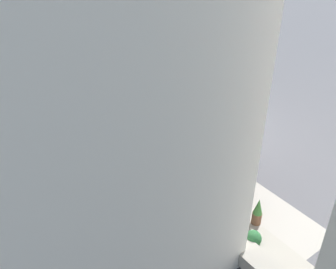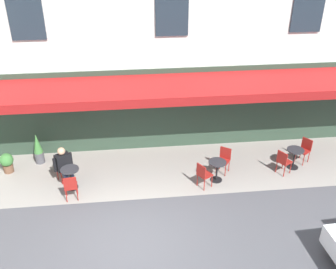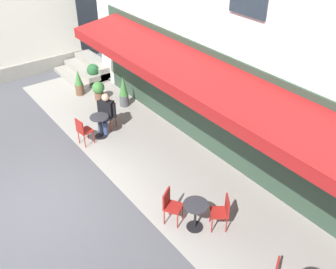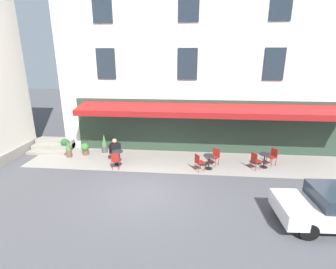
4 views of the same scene
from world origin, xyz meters
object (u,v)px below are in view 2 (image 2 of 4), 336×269
potted_plant_mid_terrace (7,162)px  cafe_chair_red_back_row (62,166)px  cafe_chair_red_facing_street (224,158)px  cafe_table_streetside (295,156)px  potted_plant_under_sign (38,149)px  cafe_table_near_entrance (71,176)px  cafe_chair_red_kerbside (283,160)px  seated_companion_in_black (64,165)px  cafe_table_mid_terrace (217,168)px  cafe_chair_red_corner_left (203,174)px  cafe_chair_red_under_awning (305,148)px  cafe_chair_red_near_door (71,186)px

potted_plant_mid_terrace → cafe_chair_red_back_row: bearing=161.9°
cafe_chair_red_facing_street → cafe_table_streetside: cafe_chair_red_facing_street is taller
cafe_table_streetside → potted_plant_under_sign: size_ratio=0.64×
cafe_table_near_entrance → cafe_chair_red_back_row: (0.34, -0.54, 0.06)m
potted_plant_mid_terrace → cafe_chair_red_kerbside: bearing=173.1°
seated_companion_in_black → cafe_table_mid_terrace: bearing=174.8°
potted_plant_mid_terrace → potted_plant_under_sign: bearing=-152.7°
cafe_chair_red_facing_street → cafe_table_streetside: bearing=178.8°
cafe_table_mid_terrace → cafe_chair_red_corner_left: bearing=31.8°
cafe_table_streetside → cafe_chair_red_under_awning: 0.63m
cafe_chair_red_near_door → cafe_table_near_entrance: bearing=-83.0°
cafe_chair_red_facing_street → potted_plant_under_sign: potted_plant_under_sign is taller
cafe_chair_red_near_door → cafe_chair_red_back_row: bearing=-70.5°
cafe_table_near_entrance → cafe_chair_red_kerbside: cafe_chair_red_kerbside is taller
seated_companion_in_black → cafe_chair_red_kerbside: bearing=177.5°
potted_plant_under_sign → cafe_table_mid_terrace: bearing=163.7°
cafe_table_mid_terrace → potted_plant_mid_terrace: size_ratio=1.03×
cafe_chair_red_facing_street → seated_companion_in_black: size_ratio=0.69×
cafe_chair_red_near_door → cafe_chair_red_kerbside: bearing=-174.7°
cafe_table_streetside → potted_plant_mid_terrace: bearing=-4.7°
cafe_chair_red_facing_street → cafe_table_streetside: size_ratio=1.21×
cafe_table_streetside → cafe_chair_red_kerbside: bearing=30.7°
cafe_chair_red_kerbside → seated_companion_in_black: 7.43m
cafe_chair_red_kerbside → seated_companion_in_black: seated_companion_in_black is taller
cafe_table_streetside → potted_plant_under_sign: potted_plant_under_sign is taller
potted_plant_mid_terrace → cafe_table_near_entrance: bearing=152.9°
cafe_chair_red_near_door → cafe_chair_red_facing_street: (-5.13, -1.04, 0.00)m
seated_companion_in_black → cafe_table_near_entrance: bearing=122.1°
cafe_chair_red_facing_street → cafe_chair_red_under_awning: size_ratio=1.00×
seated_companion_in_black → potted_plant_mid_terrace: 2.27m
potted_plant_under_sign → cafe_chair_red_back_row: bearing=130.5°
cafe_table_near_entrance → cafe_chair_red_corner_left: size_ratio=0.82×
cafe_table_near_entrance → cafe_chair_red_under_awning: bearing=-175.1°
cafe_chair_red_near_door → cafe_chair_red_back_row: same height
cafe_chair_red_back_row → potted_plant_mid_terrace: cafe_chair_red_back_row is taller
cafe_chair_red_kerbside → cafe_chair_red_under_awning: same height
cafe_chair_red_corner_left → seated_companion_in_black: 4.60m
cafe_chair_red_near_door → cafe_chair_red_corner_left: 4.23m
cafe_table_near_entrance → cafe_table_mid_terrace: same height
cafe_chair_red_back_row → cafe_chair_red_facing_street: bearing=178.7°
cafe_table_mid_terrace → seated_companion_in_black: (5.07, -0.46, 0.21)m
cafe_chair_red_corner_left → cafe_chair_red_under_awning: bearing=-163.7°
cafe_chair_red_near_door → cafe_chair_red_under_awning: size_ratio=1.00×
cafe_table_mid_terrace → potted_plant_under_sign: bearing=-16.3°
cafe_chair_red_under_awning → seated_companion_in_black: (8.48, 0.36, 0.16)m
cafe_chair_red_facing_street → cafe_chair_red_kerbside: (-1.99, 0.38, 0.00)m
cafe_table_streetside → cafe_chair_red_under_awning: (-0.52, -0.36, 0.06)m
cafe_chair_red_facing_street → cafe_table_near_entrance: bearing=4.5°
cafe_chair_red_near_door → cafe_chair_red_corner_left: bearing=-177.5°
cafe_table_streetside → cafe_table_near_entrance: bearing=2.6°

